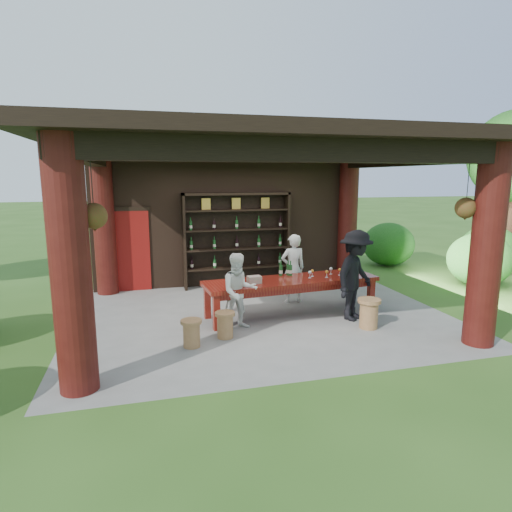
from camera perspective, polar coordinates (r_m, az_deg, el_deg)
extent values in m
plane|color=#2D5119|center=(8.83, 0.66, -7.82)|extent=(90.00, 90.00, 0.00)
cube|color=slate|center=(8.84, 0.66, -8.13)|extent=(7.40, 5.90, 0.10)
cube|color=black|center=(11.11, -3.08, 4.68)|extent=(7.00, 0.18, 3.30)
cube|color=maroon|center=(10.88, -16.47, 0.68)|extent=(0.95, 0.06, 2.00)
cylinder|color=#380C0A|center=(5.87, -23.50, -1.46)|extent=(0.50, 0.50, 3.30)
cylinder|color=#380C0A|center=(7.90, 28.40, 1.03)|extent=(0.50, 0.50, 3.30)
cylinder|color=#380C0A|center=(10.73, -19.61, 3.88)|extent=(0.50, 0.50, 3.30)
cylinder|color=#380C0A|center=(11.96, 12.12, 4.88)|extent=(0.50, 0.50, 3.30)
cube|color=black|center=(6.11, 6.87, 13.93)|extent=(6.70, 0.35, 0.35)
cube|color=black|center=(8.14, -21.75, 12.41)|extent=(0.30, 5.20, 0.30)
cube|color=black|center=(9.71, 19.37, 12.14)|extent=(0.30, 5.20, 0.30)
cube|color=black|center=(8.40, 0.71, 14.76)|extent=(7.50, 6.00, 0.20)
cylinder|color=black|center=(5.92, -21.01, 8.34)|extent=(0.01, 0.01, 0.75)
cone|color=black|center=(5.94, -20.72, 3.96)|extent=(0.32, 0.32, 0.18)
sphere|color=#1E5919|center=(5.93, -20.79, 5.02)|extent=(0.34, 0.34, 0.34)
cylinder|color=black|center=(7.77, 26.39, 8.31)|extent=(0.01, 0.01, 0.75)
cone|color=black|center=(7.79, 26.12, 4.97)|extent=(0.32, 0.32, 0.18)
sphere|color=#1E5919|center=(7.78, 26.18, 5.78)|extent=(0.34, 0.34, 0.34)
cube|color=#61120D|center=(8.67, 4.75, -3.31)|extent=(3.63, 1.23, 0.08)
cube|color=#61120D|center=(8.70, 4.74, -3.95)|extent=(3.42, 1.07, 0.12)
cube|color=#61120D|center=(7.91, -5.30, -7.51)|extent=(0.13, 0.13, 0.67)
cube|color=#61120D|center=(9.28, 15.06, -5.12)|extent=(0.13, 0.13, 0.67)
cube|color=#61120D|center=(8.58, -6.51, -6.10)|extent=(0.13, 0.13, 0.67)
cube|color=#61120D|center=(9.85, 12.68, -4.11)|extent=(0.13, 0.13, 0.67)
cylinder|color=olive|center=(7.59, -4.14, -9.35)|extent=(0.28, 0.28, 0.41)
cylinder|color=olive|center=(7.51, -4.16, -7.69)|extent=(0.35, 0.35, 0.06)
cylinder|color=olive|center=(8.29, 14.80, -7.64)|extent=(0.33, 0.33, 0.49)
cylinder|color=olive|center=(8.20, 14.89, -5.79)|extent=(0.42, 0.42, 0.07)
cylinder|color=olive|center=(7.26, -8.59, -10.37)|extent=(0.28, 0.28, 0.41)
cylinder|color=olive|center=(7.18, -8.64, -8.64)|extent=(0.35, 0.35, 0.06)
imported|color=silver|center=(9.53, 4.95, -1.68)|extent=(0.58, 0.39, 1.54)
imported|color=white|center=(7.87, -2.28, -4.73)|extent=(0.71, 0.57, 1.42)
imported|color=black|center=(8.55, 13.11, -2.53)|extent=(1.32, 1.22, 1.78)
cube|color=#BF6672|center=(8.27, -0.24, -3.17)|extent=(0.28, 0.20, 0.14)
ellipsoid|color=#194C14|center=(12.45, 27.64, -0.87)|extent=(1.60, 1.60, 1.36)
ellipsoid|color=#194C14|center=(14.16, 17.21, 1.11)|extent=(1.60, 1.60, 1.36)
ellipsoid|color=#194C14|center=(14.50, 28.57, 0.51)|extent=(1.60, 1.60, 1.36)
cylinder|color=#3F2819|center=(15.62, 30.81, 4.72)|extent=(0.36, 0.36, 3.20)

